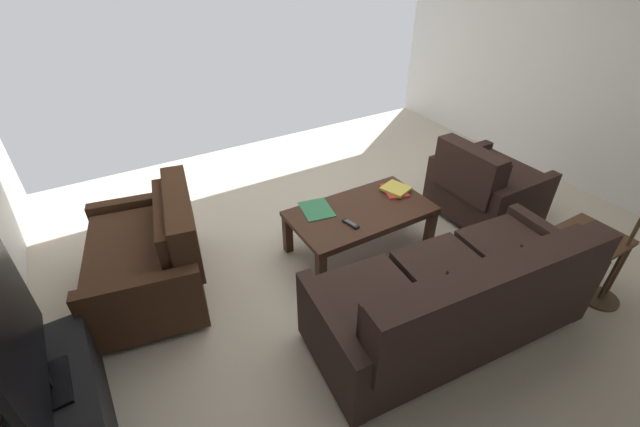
% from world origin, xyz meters
% --- Properties ---
extents(ground_plane, '(5.49, 5.21, 0.01)m').
position_xyz_m(ground_plane, '(0.00, 0.00, -0.00)').
color(ground_plane, beige).
extents(wall_left, '(0.12, 5.21, 2.64)m').
position_xyz_m(wall_left, '(-2.74, 0.00, 1.32)').
color(wall_left, white).
rests_on(wall_left, ground).
extents(sofa_main, '(1.99, 0.99, 0.87)m').
position_xyz_m(sofa_main, '(0.09, 1.15, 0.37)').
color(sofa_main, black).
rests_on(sofa_main, ground).
extents(loveseat_near, '(0.98, 1.28, 0.83)m').
position_xyz_m(loveseat_near, '(1.74, -0.37, 0.36)').
color(loveseat_near, black).
rests_on(loveseat_near, ground).
extents(coffee_table, '(1.24, 0.67, 0.42)m').
position_xyz_m(coffee_table, '(0.06, 0.01, 0.35)').
color(coffee_table, '#3D2316').
rests_on(coffee_table, ground).
extents(end_table, '(0.44, 0.44, 0.55)m').
position_xyz_m(end_table, '(-1.10, 1.31, 0.44)').
color(end_table, '#472D1C').
rests_on(end_table, ground).
extents(tv_stand, '(0.44, 0.99, 0.44)m').
position_xyz_m(tv_stand, '(2.43, 0.57, 0.22)').
color(tv_stand, black).
rests_on(tv_stand, ground).
extents(flat_tv, '(0.21, 1.02, 0.65)m').
position_xyz_m(flat_tv, '(2.43, 0.57, 0.78)').
color(flat_tv, black).
rests_on(flat_tv, tv_stand).
extents(armchair_side, '(0.85, 0.89, 0.83)m').
position_xyz_m(armchair_side, '(-1.26, 0.20, 0.35)').
color(armchair_side, black).
rests_on(armchair_side, ground).
extents(book_stack, '(0.28, 0.31, 0.04)m').
position_xyz_m(book_stack, '(-0.39, -0.09, 0.44)').
color(book_stack, '#C63833').
rests_on(book_stack, coffee_table).
extents(tv_remote, '(0.08, 0.17, 0.02)m').
position_xyz_m(tv_remote, '(0.26, 0.14, 0.43)').
color(tv_remote, black).
rests_on(tv_remote, coffee_table).
extents(loose_magazine, '(0.30, 0.35, 0.01)m').
position_xyz_m(loose_magazine, '(0.39, -0.19, 0.42)').
color(loose_magazine, '#337F51').
rests_on(loose_magazine, coffee_table).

